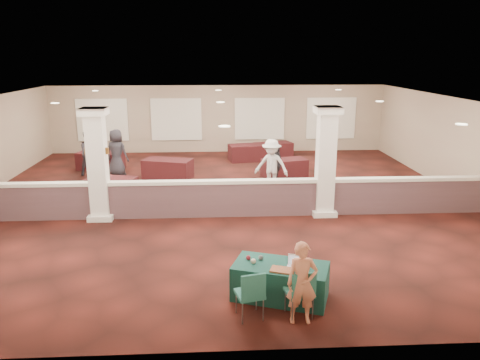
{
  "coord_description": "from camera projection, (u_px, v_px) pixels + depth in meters",
  "views": [
    {
      "loc": [
        -0.22,
        -14.53,
        4.61
      ],
      "look_at": [
        0.49,
        -2.0,
        1.23
      ],
      "focal_mm": 35.0,
      "sensor_mm": 36.0,
      "label": 1
    }
  ],
  "objects": [
    {
      "name": "wall_front",
      "position": [
        230.0,
        259.0,
        7.09
      ],
      "size": [
        16.0,
        0.04,
        3.2
      ],
      "primitive_type": "cube",
      "color": "gray",
      "rests_on": "ground"
    },
    {
      "name": "attendee_c",
      "position": [
        276.0,
        166.0,
        16.57
      ],
      "size": [
        0.87,
        1.01,
        1.57
      ],
      "primitive_type": "imported",
      "rotation": [
        0.0,
        0.0,
        1.0
      ],
      "color": "black",
      "rests_on": "ground"
    },
    {
      "name": "scissors",
      "position": [
        311.0,
        275.0,
        8.58
      ],
      "size": [
        0.12,
        0.06,
        0.01
      ],
      "primitive_type": "cube",
      "rotation": [
        0.0,
        0.0,
        -0.34
      ],
      "color": "#AD1912",
      "rests_on": "near_table"
    },
    {
      "name": "far_table_back_right",
      "position": [
        273.0,
        150.0,
        21.53
      ],
      "size": [
        1.88,
        1.32,
        0.69
      ],
      "primitive_type": "cube",
      "rotation": [
        0.0,
        0.0,
        0.3
      ],
      "color": "black",
      "rests_on": "ground"
    },
    {
      "name": "sconce_right",
      "position": [
        107.0,
        151.0,
        13.08
      ],
      "size": [
        0.12,
        0.12,
        0.18
      ],
      "color": "brown",
      "rests_on": "column_left"
    },
    {
      "name": "attendee_b",
      "position": [
        271.0,
        165.0,
        16.09
      ],
      "size": [
        1.28,
        0.95,
        1.82
      ],
      "primitive_type": "imported",
      "rotation": [
        0.0,
        0.0,
        -0.4
      ],
      "color": "#BBBBB7",
      "rests_on": "ground"
    },
    {
      "name": "knitting",
      "position": [
        281.0,
        270.0,
        8.76
      ],
      "size": [
        0.45,
        0.39,
        0.03
      ],
      "primitive_type": "cube",
      "rotation": [
        0.0,
        0.0,
        -0.34
      ],
      "color": "#CC5D20",
      "rests_on": "near_table"
    },
    {
      "name": "yarn_red",
      "position": [
        248.0,
        258.0,
        9.2
      ],
      "size": [
        0.09,
        0.09,
        0.09
      ],
      "primitive_type": "sphere",
      "color": "maroon",
      "rests_on": "near_table"
    },
    {
      "name": "column_left",
      "position": [
        98.0,
        164.0,
        13.16
      ],
      "size": [
        0.72,
        0.72,
        3.2
      ],
      "color": "white",
      "rests_on": "ground"
    },
    {
      "name": "laptop_screen",
      "position": [
        296.0,
        260.0,
        8.94
      ],
      "size": [
        0.3,
        0.12,
        0.21
      ],
      "primitive_type": "cube",
      "rotation": [
        0.0,
        0.0,
        -0.34
      ],
      "color": "silver",
      "rests_on": "near_table"
    },
    {
      "name": "far_table_front_center",
      "position": [
        168.0,
        169.0,
        17.91
      ],
      "size": [
        2.0,
        1.39,
        0.74
      ],
      "primitive_type": "cube",
      "rotation": [
        0.0,
        0.0,
        -0.29
      ],
      "color": "black",
      "rests_on": "ground"
    },
    {
      "name": "near_table",
      "position": [
        280.0,
        281.0,
        9.08
      ],
      "size": [
        2.0,
        1.45,
        0.69
      ],
      "primitive_type": "cube",
      "rotation": [
        0.0,
        0.0,
        -0.34
      ],
      "color": "#0E3327",
      "rests_on": "ground"
    },
    {
      "name": "far_table_back_center",
      "position": [
        249.0,
        153.0,
        20.91
      ],
      "size": [
        1.92,
        1.22,
        0.72
      ],
      "primitive_type": "cube",
      "rotation": [
        0.0,
        0.0,
        0.19
      ],
      "color": "black",
      "rests_on": "ground"
    },
    {
      "name": "attendee_a",
      "position": [
        90.0,
        153.0,
        18.29
      ],
      "size": [
        0.96,
        0.87,
        1.75
      ],
      "primitive_type": "imported",
      "rotation": [
        0.0,
        0.0,
        0.61
      ],
      "color": "black",
      "rests_on": "ground"
    },
    {
      "name": "attendee_d",
      "position": [
        117.0,
        153.0,
        18.14
      ],
      "size": [
        1.02,
        0.77,
        1.84
      ],
      "primitive_type": "imported",
      "rotation": [
        0.0,
        0.0,
        2.79
      ],
      "color": "black",
      "rests_on": "ground"
    },
    {
      "name": "far_table_back_left",
      "position": [
        101.0,
        161.0,
        19.31
      ],
      "size": [
        1.95,
        1.28,
        0.73
      ],
      "primitive_type": "cube",
      "rotation": [
        0.0,
        0.0,
        -0.23
      ],
      "color": "black",
      "rests_on": "ground"
    },
    {
      "name": "yarn_grey",
      "position": [
        261.0,
        258.0,
        9.2
      ],
      "size": [
        0.1,
        0.1,
        0.1
      ],
      "primitive_type": "sphere",
      "color": "#535359",
      "rests_on": "near_table"
    },
    {
      "name": "wall_right",
      "position": [
        466.0,
        150.0,
        15.24
      ],
      "size": [
        0.04,
        16.0,
        3.2
      ],
      "primitive_type": "cube",
      "color": "gray",
      "rests_on": "ground"
    },
    {
      "name": "far_table_front_left",
      "position": [
        112.0,
        187.0,
        15.6
      ],
      "size": [
        1.73,
        1.14,
        0.64
      ],
      "primitive_type": "cube",
      "rotation": [
        0.0,
        0.0,
        -0.23
      ],
      "color": "black",
      "rests_on": "ground"
    },
    {
      "name": "partition_wall",
      "position": [
        222.0,
        198.0,
        13.63
      ],
      "size": [
        15.6,
        0.28,
        1.1
      ],
      "color": "#52373B",
      "rests_on": "ground"
    },
    {
      "name": "far_table_front_right",
      "position": [
        284.0,
        168.0,
        18.16
      ],
      "size": [
        1.85,
        1.23,
        0.69
      ],
      "primitive_type": "cube",
      "rotation": [
        0.0,
        0.0,
        0.24
      ],
      "color": "black",
      "rests_on": "ground"
    },
    {
      "name": "column_right",
      "position": [
        326.0,
        161.0,
        13.51
      ],
      "size": [
        0.72,
        0.72,
        3.2
      ],
      "color": "white",
      "rests_on": "ground"
    },
    {
      "name": "laptop_base",
      "position": [
        295.0,
        267.0,
        8.87
      ],
      "size": [
        0.37,
        0.31,
        0.02
      ],
      "primitive_type": "cube",
      "rotation": [
        0.0,
        0.0,
        -0.34
      ],
      "color": "silver",
      "rests_on": "near_table"
    },
    {
      "name": "conf_chair_main",
      "position": [
        301.0,
        290.0,
        8.32
      ],
      "size": [
        0.54,
        0.54,
        0.93
      ],
      "rotation": [
        0.0,
        0.0,
        0.18
      ],
      "color": "#1F5B54",
      "rests_on": "ground"
    },
    {
      "name": "ground",
      "position": [
        222.0,
        201.0,
        15.22
      ],
      "size": [
        16.0,
        16.0,
        0.0
      ],
      "primitive_type": "plane",
      "color": "#411510",
      "rests_on": "ground"
    },
    {
      "name": "conf_chair_side",
      "position": [
        251.0,
        291.0,
        8.27
      ],
      "size": [
        0.56,
        0.57,
        0.94
      ],
      "rotation": [
        0.0,
        0.0,
        0.24
      ],
      "color": "#1F5B54",
      "rests_on": "ground"
    },
    {
      "name": "woman",
      "position": [
        302.0,
        283.0,
        8.15
      ],
      "size": [
        0.55,
        0.38,
        1.5
      ],
      "primitive_type": "imported",
      "rotation": [
        0.0,
        0.0,
        -0.04
      ],
      "color": "#DB795F",
      "rests_on": "ground"
    },
    {
      "name": "ceiling",
      "position": [
        220.0,
        102.0,
        14.39
      ],
      "size": [
        16.0,
        16.0,
        0.02
      ],
      "primitive_type": "cube",
      "color": "white",
      "rests_on": "wall_back"
    },
    {
      "name": "screen_glow",
      "position": [
        296.0,
        260.0,
        8.94
      ],
      "size": [
        0.27,
        0.1,
        0.18
      ],
      "primitive_type": "cube",
      "rotation": [
        0.0,
        0.0,
        -0.34
      ],
      "color": "silver",
      "rests_on": "near_table"
    },
    {
      "name": "yarn_cream",
      "position": [
        253.0,
        261.0,
        9.03
      ],
      "size": [
        0.1,
        0.1,
        0.1
      ],
      "primitive_type": "sphere",
      "color": "beige",
      "rests_on": "near_table"
    },
    {
      "name": "sconce_left",
      "position": [
        87.0,
        151.0,
        13.05
      ],
      "size": [
        0.12,
        0.12,
        0.18
      ],
      "color": "brown",
      "rests_on": "column_left"
    },
    {
      "name": "wall_back",
      "position": [
        218.0,
        119.0,
        22.52
      ],
      "size": [
        16.0,
        0.04,
        3.2
      ],
      "primitive_type": "cube",
      "color": "gray",
      "rests_on": "ground"
    }
  ]
}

